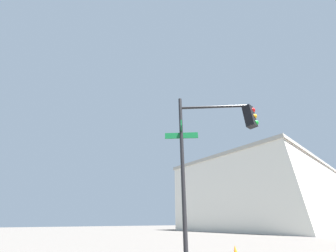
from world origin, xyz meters
name	(u,v)px	position (x,y,z in m)	size (l,w,h in m)	color
traffic_signal_near	(216,134)	(-6.14, -5.89, 3.54)	(2.21, 2.33, 5.03)	black
building_stucco	(265,197)	(-15.85, 19.17, 4.27)	(15.99, 22.63, 8.54)	silver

